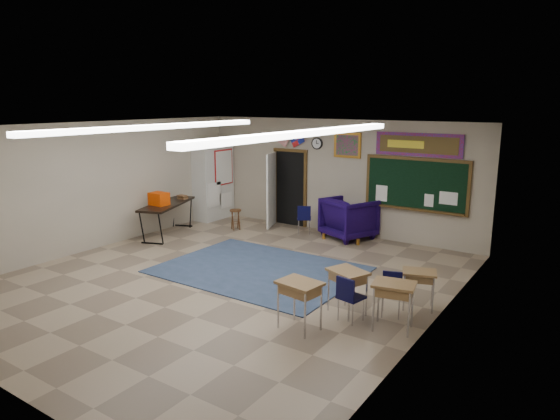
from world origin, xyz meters
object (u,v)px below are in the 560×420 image
Objects in this scene: student_desk_front_right at (419,288)px; folding_table at (167,218)px; wingback_armchair at (349,218)px; student_desk_front_left at (347,289)px; wooden_stool at (236,219)px.

folding_table is at bearing 152.80° from student_desk_front_right.
wingback_armchair is 1.53× the size of student_desk_front_left.
folding_table is at bearing -174.11° from student_desk_front_left.
student_desk_front_right is 6.42m from wooden_stool.
folding_table is 1.84m from wooden_stool.
wingback_armchair is 0.53× the size of folding_table.
folding_table is at bearing -128.21° from wooden_stool.
student_desk_front_right is (2.98, -3.38, -0.15)m from wingback_armchair.
student_desk_front_right is at bearing -28.82° from folding_table.
wingback_armchair is at bearing 17.95° from wooden_stool.
student_desk_front_right is 1.21× the size of wooden_stool.
student_desk_front_left is 0.35× the size of folding_table.
student_desk_front_right is 7.14m from folding_table.
wingback_armchair reaches higher than student_desk_front_right.
wingback_armchair is 4.51m from student_desk_front_right.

